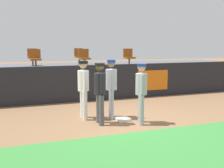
{
  "coord_description": "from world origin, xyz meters",
  "views": [
    {
      "loc": [
        -3.05,
        -7.31,
        2.34
      ],
      "look_at": [
        -0.04,
        1.18,
        1.0
      ],
      "focal_mm": 43.23,
      "sensor_mm": 36.0,
      "label": 1
    }
  ],
  "objects_px": {
    "player_umpire": "(100,89)",
    "seat_front_right": "(129,56)",
    "player_fielder_home": "(83,86)",
    "seat_back_left": "(32,56)",
    "seat_back_center": "(79,55)",
    "player_coach_visitor": "(111,85)",
    "player_runner_visitor": "(141,89)",
    "seat_front_center": "(84,57)",
    "seat_front_left": "(35,58)",
    "first_base": "(123,119)"
  },
  "relations": [
    {
      "from": "player_coach_visitor",
      "to": "seat_front_left",
      "type": "relative_size",
      "value": 2.22
    },
    {
      "from": "first_base",
      "to": "seat_back_center",
      "type": "bearing_deg",
      "value": 89.09
    },
    {
      "from": "seat_front_center",
      "to": "seat_front_left",
      "type": "height_order",
      "value": "same"
    },
    {
      "from": "player_coach_visitor",
      "to": "seat_back_center",
      "type": "height_order",
      "value": "seat_back_center"
    },
    {
      "from": "seat_front_right",
      "to": "seat_front_left",
      "type": "xyz_separation_m",
      "value": [
        -4.4,
        -0.0,
        -0.0
      ]
    },
    {
      "from": "player_runner_visitor",
      "to": "seat_front_center",
      "type": "distance_m",
      "value": 5.21
    },
    {
      "from": "first_base",
      "to": "player_coach_visitor",
      "type": "relative_size",
      "value": 0.21
    },
    {
      "from": "first_base",
      "to": "player_runner_visitor",
      "type": "height_order",
      "value": "player_runner_visitor"
    },
    {
      "from": "player_coach_visitor",
      "to": "seat_front_right",
      "type": "relative_size",
      "value": 2.22
    },
    {
      "from": "seat_front_right",
      "to": "seat_back_left",
      "type": "distance_m",
      "value": 4.77
    },
    {
      "from": "player_umpire",
      "to": "seat_back_center",
      "type": "bearing_deg",
      "value": 175.05
    },
    {
      "from": "player_coach_visitor",
      "to": "player_umpire",
      "type": "xyz_separation_m",
      "value": [
        -0.53,
        -0.51,
        -0.04
      ]
    },
    {
      "from": "first_base",
      "to": "player_fielder_home",
      "type": "relative_size",
      "value": 0.22
    },
    {
      "from": "player_fielder_home",
      "to": "seat_back_left",
      "type": "distance_m",
      "value": 6.02
    },
    {
      "from": "seat_back_left",
      "to": "seat_front_center",
      "type": "distance_m",
      "value": 2.84
    },
    {
      "from": "seat_front_center",
      "to": "player_umpire",
      "type": "bearing_deg",
      "value": -98.45
    },
    {
      "from": "player_coach_visitor",
      "to": "seat_front_right",
      "type": "height_order",
      "value": "seat_front_right"
    },
    {
      "from": "seat_front_left",
      "to": "player_coach_visitor",
      "type": "bearing_deg",
      "value": -65.05
    },
    {
      "from": "first_base",
      "to": "seat_front_left",
      "type": "xyz_separation_m",
      "value": [
        -2.23,
        4.67,
        1.71
      ]
    },
    {
      "from": "player_runner_visitor",
      "to": "seat_front_center",
      "type": "bearing_deg",
      "value": -154.64
    },
    {
      "from": "seat_front_right",
      "to": "seat_front_left",
      "type": "bearing_deg",
      "value": -180.0
    },
    {
      "from": "player_fielder_home",
      "to": "player_coach_visitor",
      "type": "bearing_deg",
      "value": 76.04
    },
    {
      "from": "seat_front_right",
      "to": "seat_back_center",
      "type": "bearing_deg",
      "value": 138.96
    },
    {
      "from": "player_coach_visitor",
      "to": "seat_back_left",
      "type": "relative_size",
      "value": 2.22
    },
    {
      "from": "player_coach_visitor",
      "to": "player_umpire",
      "type": "height_order",
      "value": "player_coach_visitor"
    },
    {
      "from": "player_umpire",
      "to": "seat_front_right",
      "type": "xyz_separation_m",
      "value": [
        2.94,
        4.78,
        0.71
      ]
    },
    {
      "from": "player_coach_visitor",
      "to": "player_umpire",
      "type": "distance_m",
      "value": 0.74
    },
    {
      "from": "seat_front_center",
      "to": "seat_front_left",
      "type": "bearing_deg",
      "value": -180.0
    },
    {
      "from": "player_fielder_home",
      "to": "player_umpire",
      "type": "height_order",
      "value": "player_fielder_home"
    },
    {
      "from": "first_base",
      "to": "player_coach_visitor",
      "type": "xyz_separation_m",
      "value": [
        -0.24,
        0.4,
        1.04
      ]
    },
    {
      "from": "seat_back_left",
      "to": "seat_front_right",
      "type": "bearing_deg",
      "value": -22.16
    },
    {
      "from": "player_umpire",
      "to": "seat_back_left",
      "type": "bearing_deg",
      "value": -164.74
    },
    {
      "from": "first_base",
      "to": "seat_front_right",
      "type": "relative_size",
      "value": 0.48
    },
    {
      "from": "player_runner_visitor",
      "to": "player_coach_visitor",
      "type": "distance_m",
      "value": 1.07
    },
    {
      "from": "seat_front_right",
      "to": "seat_back_left",
      "type": "xyz_separation_m",
      "value": [
        -4.42,
        1.8,
        -0.0
      ]
    },
    {
      "from": "player_runner_visitor",
      "to": "seat_front_center",
      "type": "relative_size",
      "value": 2.12
    },
    {
      "from": "player_runner_visitor",
      "to": "seat_back_center",
      "type": "height_order",
      "value": "seat_back_center"
    },
    {
      "from": "player_umpire",
      "to": "seat_back_left",
      "type": "distance_m",
      "value": 6.79
    },
    {
      "from": "player_umpire",
      "to": "seat_front_left",
      "type": "distance_m",
      "value": 5.05
    },
    {
      "from": "player_fielder_home",
      "to": "player_runner_visitor",
      "type": "bearing_deg",
      "value": 53.8
    },
    {
      "from": "player_runner_visitor",
      "to": "seat_front_center",
      "type": "height_order",
      "value": "seat_front_center"
    },
    {
      "from": "player_umpire",
      "to": "seat_front_right",
      "type": "bearing_deg",
      "value": 151.03
    },
    {
      "from": "player_fielder_home",
      "to": "seat_back_left",
      "type": "height_order",
      "value": "seat_back_left"
    },
    {
      "from": "player_coach_visitor",
      "to": "seat_front_left",
      "type": "distance_m",
      "value": 4.76
    },
    {
      "from": "seat_front_center",
      "to": "seat_back_left",
      "type": "bearing_deg",
      "value": 140.64
    },
    {
      "from": "seat_back_center",
      "to": "player_runner_visitor",
      "type": "bearing_deg",
      "value": -87.66
    },
    {
      "from": "player_umpire",
      "to": "seat_back_center",
      "type": "xyz_separation_m",
      "value": [
        0.87,
        6.58,
        0.71
      ]
    },
    {
      "from": "seat_back_left",
      "to": "seat_front_left",
      "type": "bearing_deg",
      "value": -89.23
    },
    {
      "from": "player_fielder_home",
      "to": "seat_front_left",
      "type": "height_order",
      "value": "seat_front_left"
    },
    {
      "from": "seat_back_left",
      "to": "seat_front_center",
      "type": "relative_size",
      "value": 1.0
    }
  ]
}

